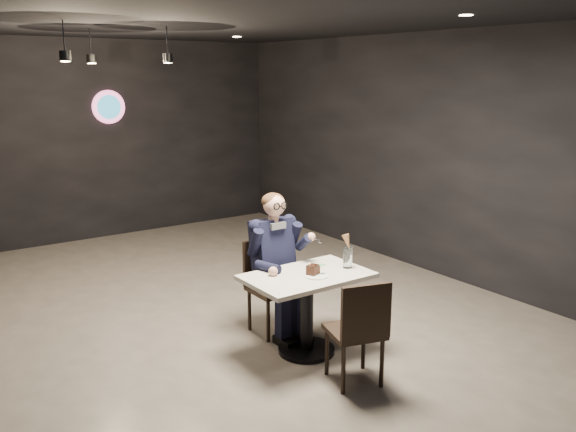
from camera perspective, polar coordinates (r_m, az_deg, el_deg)
floor at (r=5.82m, az=-8.12°, el=-12.35°), size 9.00×9.00×0.00m
wall_sign at (r=9.71m, az=-16.45°, el=9.76°), size 0.50×0.06×0.50m
pendant_lights at (r=7.11m, az=-16.55°, el=15.78°), size 1.40×1.20×0.36m
main_table at (r=5.59m, az=1.76°, el=-9.11°), size 1.10×0.70×0.75m
chair_far at (r=5.98m, az=-1.40°, el=-6.71°), size 0.42×0.46×0.92m
chair_near at (r=5.09m, az=6.25°, el=-10.47°), size 0.53×0.56×0.92m
seated_man at (r=5.89m, az=-1.42°, el=-4.34°), size 0.60×0.80×1.44m
dessert_plate at (r=5.40m, az=2.65°, el=-5.61°), size 0.22×0.22×0.01m
cake_slice at (r=5.41m, az=2.36°, el=-5.08°), size 0.13×0.12×0.07m
mint_leaf at (r=5.42m, az=3.22°, el=-4.58°), size 0.06×0.04×0.01m
sundae_glass at (r=5.63m, az=5.61°, el=-3.88°), size 0.09×0.09×0.19m
wafer_cone at (r=5.57m, az=5.58°, el=-2.43°), size 0.08×0.08×0.14m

